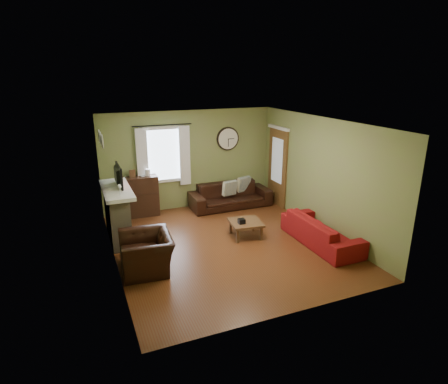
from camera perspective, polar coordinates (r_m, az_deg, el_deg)
name	(u,v)px	position (r m, az deg, el deg)	size (l,w,h in m)	color
floor	(227,244)	(8.11, 0.42, -7.97)	(4.60, 5.20, 0.00)	#562B14
ceiling	(227,122)	(7.36, 0.47, 10.56)	(4.60, 5.20, 0.00)	white
wall_left	(111,201)	(7.11, -16.91, -1.26)	(0.00, 5.20, 2.60)	olive
wall_right	(320,175)	(8.75, 14.49, 2.49)	(0.00, 5.20, 2.60)	olive
wall_back	(189,160)	(10.00, -5.34, 4.89)	(4.60, 0.00, 2.60)	olive
wall_front	(297,236)	(5.48, 11.07, -6.57)	(4.60, 0.00, 2.60)	olive
fireplace	(117,216)	(8.46, -15.94, -3.52)	(0.40, 1.40, 1.10)	tan
firebox	(127,225)	(8.57, -14.54, -4.92)	(0.04, 0.60, 0.55)	black
mantel	(116,190)	(8.27, -16.08, 0.32)	(0.58, 1.60, 0.08)	white
tv	(116,178)	(8.36, -16.20, 2.02)	(0.60, 0.08, 0.35)	black
tv_screen	(119,175)	(8.35, -15.69, 2.45)	(0.02, 0.62, 0.36)	#994C3F
medallion_left	(102,141)	(7.66, -18.05, 7.33)	(0.28, 0.28, 0.03)	white
medallion_mid	(101,139)	(8.01, -18.27, 7.74)	(0.28, 0.28, 0.03)	white
medallion_right	(99,136)	(8.35, -18.47, 8.10)	(0.28, 0.28, 0.03)	white
window_pane	(163,155)	(9.77, -9.28, 5.61)	(1.00, 0.02, 1.30)	silver
curtain_rod	(162,125)	(9.54, -9.37, 10.02)	(0.03, 0.03, 1.50)	black
curtain_left	(142,159)	(9.58, -12.33, 4.88)	(0.28, 0.04, 1.55)	white
curtain_right	(185,156)	(9.82, -5.99, 5.51)	(0.28, 0.04, 1.55)	white
wall_clock	(228,139)	(10.23, 0.62, 8.11)	(0.64, 0.06, 0.64)	white
door	(278,168)	(10.29, 8.16, 3.71)	(0.05, 0.90, 2.10)	brown
bookshelf	(141,196)	(9.72, -12.57, -0.65)	(0.87, 0.37, 1.04)	black
book	(140,179)	(9.64, -12.70, 1.93)	(0.17, 0.23, 0.02)	brown
sofa_brown	(230,195)	(10.20, 0.96, -0.51)	(2.19, 0.86, 0.64)	black
pillow_left	(244,184)	(10.43, 3.00, 1.22)	(0.40, 0.12, 0.40)	gray
pillow_right	(230,188)	(10.06, 0.87, 0.61)	(0.39, 0.12, 0.39)	gray
sofa_red	(321,231)	(8.30, 14.58, -5.74)	(2.02, 0.79, 0.59)	maroon
armchair	(147,253)	(7.16, -11.72, -9.03)	(1.05, 0.92, 0.68)	black
coffee_table	(246,229)	(8.42, 3.31, -5.64)	(0.68, 0.68, 0.36)	brown
tissue_box	(242,222)	(8.23, 2.69, -4.56)	(0.14, 0.14, 0.11)	black
wine_glass_a	(120,190)	(7.76, -15.58, 0.28)	(0.07, 0.07, 0.20)	white
wine_glass_b	(119,189)	(7.84, -15.66, 0.43)	(0.07, 0.07, 0.19)	white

